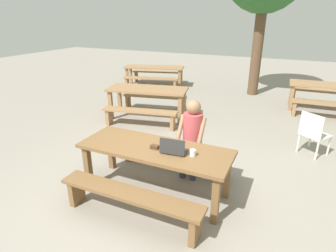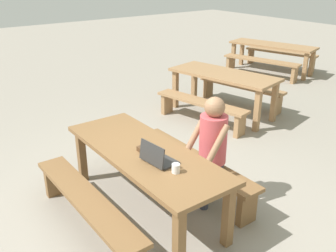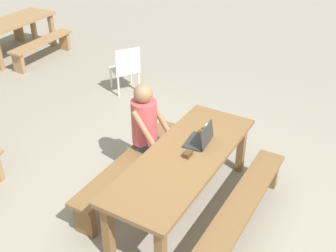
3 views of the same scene
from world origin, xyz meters
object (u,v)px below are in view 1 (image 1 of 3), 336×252
Objects in this scene: plastic_chair at (313,133)px; picnic_table_distant at (324,89)px; picnic_table_rear at (154,69)px; picnic_table_front at (155,153)px; laptop at (174,149)px; small_pouch at (155,147)px; person_seated at (192,133)px; coffee_mug at (193,153)px; picnic_table_mid at (147,93)px.

picnic_table_distant is at bearing -61.78° from plastic_chair.
picnic_table_rear is (-5.19, 3.63, 0.17)m from plastic_chair.
picnic_table_front is 2.60× the size of plastic_chair.
plastic_chair is at bearing -133.81° from laptop.
small_pouch is 0.09× the size of person_seated.
small_pouch is at bearing -177.98° from coffee_mug.
picnic_table_mid is at bearing -80.63° from picnic_table_rear.
person_seated reaches higher than picnic_table_mid.
picnic_table_distant reaches higher than picnic_table_rear.
picnic_table_rear is (-1.42, 3.12, -0.05)m from picnic_table_mid.
small_pouch is (-0.29, 0.01, -0.03)m from laptop.
laptop is at bearing 85.59° from plastic_chair.
small_pouch is 0.77m from person_seated.
small_pouch reaches higher than picnic_table_rear.
person_seated is 0.57× the size of picnic_table_rear.
plastic_chair reaches higher than coffee_mug.
picnic_table_distant is at bearing -117.39° from laptop.
picnic_table_front is 0.13m from small_pouch.
picnic_table_rear is (-3.37, 5.95, -0.18)m from laptop.
person_seated reaches higher than picnic_table_distant.
coffee_mug is at bearing -111.88° from picnic_table_distant.
small_pouch is 0.06× the size of picnic_table_distant.
coffee_mug is (0.58, -0.02, 0.14)m from picnic_table_front.
picnic_table_distant is at bearing 65.26° from picnic_table_front.
laptop reaches higher than picnic_table_mid.
small_pouch is at bearing -112.64° from person_seated.
plastic_chair reaches higher than small_pouch.
laptop is 0.27m from coffee_mug.
picnic_table_front is 3.12m from plastic_chair.
picnic_table_front is 0.59m from coffee_mug.
coffee_mug is 0.04× the size of picnic_table_mid.
picnic_table_front is at bearing -117.35° from picnic_table_distant.
picnic_table_mid is 4.74m from picnic_table_distant.
laptop is at bearing -174.16° from coffee_mug.
person_seated reaches higher than picnic_table_front.
picnic_table_rear is (-3.06, 5.91, -0.02)m from picnic_table_front.
person_seated is at bearing 75.04° from plastic_chair.
picnic_table_distant is at bearing -22.08° from picnic_table_rear.
small_pouch is at bearing -77.77° from picnic_table_rear.
picnic_table_mid is 1.18× the size of picnic_table_distant.
coffee_mug reaches higher than small_pouch.
picnic_table_mid is at bearing 120.47° from picnic_table_front.
laptop is 0.44× the size of plastic_chair.
laptop reaches higher than picnic_table_front.
picnic_table_mid is at bearing 128.32° from coffee_mug.
picnic_table_distant is (2.10, 5.29, -0.16)m from laptop.
plastic_chair reaches higher than picnic_table_distant.
picnic_table_mid is (-1.64, 2.78, 0.03)m from picnic_table_front.
plastic_chair is (1.82, 2.32, -0.35)m from laptop.
picnic_table_distant is (0.29, 2.97, 0.19)m from plastic_chair.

